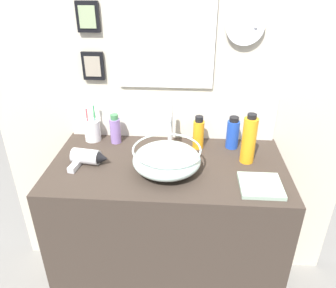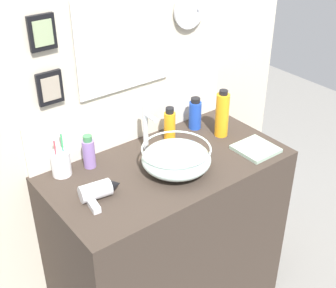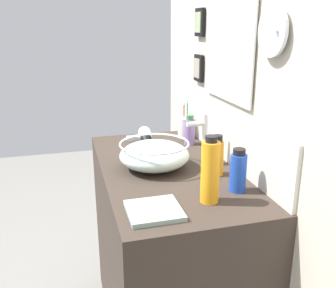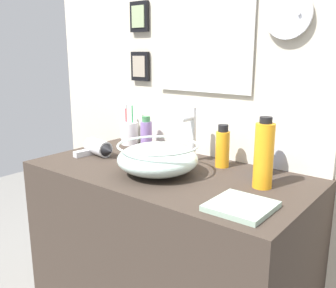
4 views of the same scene
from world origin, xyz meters
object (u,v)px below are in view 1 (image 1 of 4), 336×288
at_px(faucet, 171,125).
at_px(toothbrush_cup, 92,130).
at_px(hand_towel, 261,185).
at_px(glass_bowl_sink, 168,159).
at_px(soap_dispenser, 115,130).
at_px(lotion_bottle, 249,140).
at_px(spray_bottle, 233,133).
at_px(shampoo_bottle, 198,133).
at_px(hair_drier, 88,158).

height_order(faucet, toothbrush_cup, faucet).
bearing_deg(hand_towel, glass_bowl_sink, 166.10).
relative_size(toothbrush_cup, soap_dispenser, 1.37).
bearing_deg(toothbrush_cup, lotion_bottle, -12.00).
relative_size(faucet, spray_bottle, 1.37).
relative_size(toothbrush_cup, hand_towel, 1.21).
bearing_deg(spray_bottle, glass_bowl_sink, -141.69).
height_order(glass_bowl_sink, spray_bottle, spray_bottle).
relative_size(glass_bowl_sink, spray_bottle, 1.83).
bearing_deg(shampoo_bottle, spray_bottle, 4.31).
xyz_separation_m(hair_drier, lotion_bottle, (0.70, 0.07, 0.08)).
height_order(glass_bowl_sink, hair_drier, glass_bowl_sink).
bearing_deg(hand_towel, toothbrush_cup, 155.30).
xyz_separation_m(glass_bowl_sink, toothbrush_cup, (-0.40, 0.26, -0.00)).
distance_m(glass_bowl_sink, spray_bottle, 0.38).
height_order(toothbrush_cup, spray_bottle, toothbrush_cup).
relative_size(lotion_bottle, hand_towel, 1.36).
height_order(lotion_bottle, spray_bottle, lotion_bottle).
bearing_deg(hand_towel, lotion_bottle, 98.32).
relative_size(shampoo_bottle, soap_dispenser, 1.09).
relative_size(glass_bowl_sink, lotion_bottle, 1.26).
height_order(glass_bowl_sink, lotion_bottle, lotion_bottle).
xyz_separation_m(hair_drier, shampoo_bottle, (0.49, 0.19, 0.04)).
height_order(toothbrush_cup, hand_towel, toothbrush_cup).
relative_size(spray_bottle, soap_dispenser, 1.06).
bearing_deg(hair_drier, spray_bottle, 17.13).
bearing_deg(hair_drier, toothbrush_cup, 100.60).
xyz_separation_m(toothbrush_cup, soap_dispenser, (0.12, -0.02, 0.01)).
xyz_separation_m(shampoo_bottle, soap_dispenser, (-0.41, 0.02, -0.01)).
bearing_deg(soap_dispenser, shampoo_bottle, -3.47).
xyz_separation_m(toothbrush_cup, lotion_bottle, (0.75, -0.16, 0.06)).
bearing_deg(hand_towel, shampoo_bottle, 128.05).
height_order(toothbrush_cup, lotion_bottle, lotion_bottle).
bearing_deg(hand_towel, hair_drier, 170.21).
relative_size(shampoo_bottle, lotion_bottle, 0.71).
bearing_deg(glass_bowl_sink, spray_bottle, 38.31).
height_order(spray_bottle, hand_towel, spray_bottle).
xyz_separation_m(hair_drier, toothbrush_cup, (-0.04, 0.23, 0.02)).
height_order(glass_bowl_sink, shampoo_bottle, shampoo_bottle).
bearing_deg(faucet, toothbrush_cup, 172.49).
relative_size(glass_bowl_sink, toothbrush_cup, 1.41).
xyz_separation_m(toothbrush_cup, hand_towel, (0.78, -0.36, -0.05)).
xyz_separation_m(glass_bowl_sink, faucet, (0.00, 0.21, 0.06)).
xyz_separation_m(glass_bowl_sink, soap_dispenser, (-0.28, 0.25, 0.01)).
xyz_separation_m(faucet, spray_bottle, (0.30, 0.02, -0.05)).
relative_size(faucet, soap_dispenser, 1.45).
relative_size(hair_drier, shampoo_bottle, 1.05).
bearing_deg(toothbrush_cup, shampoo_bottle, -4.58).
xyz_separation_m(shampoo_bottle, hand_towel, (0.25, -0.31, -0.07)).
bearing_deg(shampoo_bottle, lotion_bottle, -28.16).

